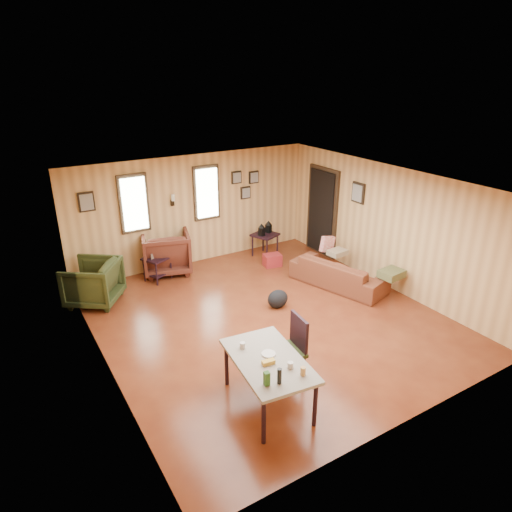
{
  "coord_description": "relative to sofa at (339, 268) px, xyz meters",
  "views": [
    {
      "loc": [
        -3.78,
        -5.83,
        4.11
      ],
      "look_at": [
        0.0,
        0.4,
        1.05
      ],
      "focal_mm": 32.0,
      "sensor_mm": 36.0,
      "label": 1
    }
  ],
  "objects": [
    {
      "name": "backpack",
      "position": [
        -1.54,
        -0.11,
        -0.21
      ],
      "size": [
        0.47,
        0.41,
        0.34
      ],
      "rotation": [
        0.0,
        0.0,
        -0.35
      ],
      "color": "black",
      "rests_on": "ground"
    },
    {
      "name": "recliner_brown",
      "position": [
        -2.68,
        2.43,
        0.12
      ],
      "size": [
        1.18,
        1.14,
        0.99
      ],
      "primitive_type": "imported",
      "rotation": [
        0.0,
        0.0,
        2.85
      ],
      "color": "#512318",
      "rests_on": "ground"
    },
    {
      "name": "dining_table",
      "position": [
        -3.09,
        -2.21,
        0.26
      ],
      "size": [
        0.97,
        1.45,
        0.89
      ],
      "rotation": [
        0.0,
        0.0,
        -0.12
      ],
      "color": "gray",
      "rests_on": "ground"
    },
    {
      "name": "dining_chair",
      "position": [
        -2.54,
        -1.93,
        0.17
      ],
      "size": [
        0.49,
        0.49,
        0.98
      ],
      "rotation": [
        0.0,
        0.0,
        -0.1
      ],
      "color": "#2A3417",
      "rests_on": "ground"
    },
    {
      "name": "room",
      "position": [
        -1.74,
        -0.09,
        0.83
      ],
      "size": [
        5.54,
        6.04,
        2.44
      ],
      "color": "brown",
      "rests_on": "ground"
    },
    {
      "name": "sofa_pillows",
      "position": [
        0.42,
        -0.13,
        0.13
      ],
      "size": [
        0.64,
        1.91,
        0.39
      ],
      "rotation": [
        0.0,
        0.0,
        0.11
      ],
      "color": "#50532E",
      "rests_on": "sofa"
    },
    {
      "name": "recliner_green",
      "position": [
        -4.35,
        1.82,
        0.08
      ],
      "size": [
        1.18,
        1.2,
        0.91
      ],
      "primitive_type": "imported",
      "rotation": [
        0.0,
        0.0,
        -2.2
      ],
      "color": "#2A3417",
      "rests_on": "ground"
    },
    {
      "name": "cooler",
      "position": [
        -0.59,
        1.51,
        -0.24
      ],
      "size": [
        0.42,
        0.34,
        0.27
      ],
      "rotation": [
        0.0,
        0.0,
        -0.19
      ],
      "color": "maroon",
      "rests_on": "ground"
    },
    {
      "name": "end_table",
      "position": [
        -3.0,
        2.14,
        -0.03
      ],
      "size": [
        0.63,
        0.61,
        0.62
      ],
      "rotation": [
        0.0,
        0.0,
        0.43
      ],
      "color": "black",
      "rests_on": "ground"
    },
    {
      "name": "side_table",
      "position": [
        -0.42,
        2.1,
        0.18
      ],
      "size": [
        0.67,
        0.67,
        0.82
      ],
      "rotation": [
        0.0,
        0.0,
        0.37
      ],
      "color": "black",
      "rests_on": "ground"
    },
    {
      "name": "sofa",
      "position": [
        0.0,
        0.0,
        0.0
      ],
      "size": [
        1.1,
        2.01,
        0.75
      ],
      "primitive_type": "imported",
      "rotation": [
        0.0,
        0.0,
        1.87
      ],
      "color": "brown",
      "rests_on": "ground"
    }
  ]
}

